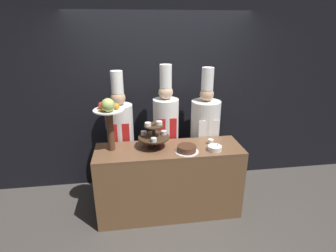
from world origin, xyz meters
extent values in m
plane|color=#47423D|center=(0.00, 0.00, 0.00)|extent=(14.00, 14.00, 0.00)
cube|color=black|center=(0.00, 1.14, 1.40)|extent=(10.00, 0.06, 2.80)
cube|color=brown|center=(0.00, 0.28, 0.44)|extent=(1.79, 0.55, 0.88)
cube|color=brown|center=(0.00, 0.28, 0.90)|extent=(1.79, 0.55, 0.03)
cylinder|color=#3D2819|center=(-0.18, 0.33, 0.93)|extent=(0.17, 0.17, 0.02)
cylinder|color=#3D2819|center=(-0.18, 0.33, 1.06)|extent=(0.04, 0.04, 0.29)
cylinder|color=#3D2819|center=(-0.18, 0.33, 1.05)|extent=(0.38, 0.38, 0.02)
cylinder|color=#3D2819|center=(-0.18, 0.33, 1.20)|extent=(0.23, 0.23, 0.02)
cylinder|color=silver|center=(-0.29, 0.41, 1.08)|extent=(0.07, 0.07, 0.04)
cylinder|color=green|center=(-0.29, 0.41, 1.07)|extent=(0.06, 0.06, 0.03)
cylinder|color=silver|center=(-0.19, 0.19, 1.08)|extent=(0.07, 0.07, 0.04)
cylinder|color=gold|center=(-0.19, 0.19, 1.07)|extent=(0.06, 0.06, 0.03)
cylinder|color=silver|center=(-0.05, 0.39, 1.08)|extent=(0.07, 0.07, 0.04)
cylinder|color=red|center=(-0.05, 0.39, 1.07)|extent=(0.06, 0.06, 0.03)
cylinder|color=white|center=(-0.25, 0.32, 1.23)|extent=(0.07, 0.07, 0.04)
cylinder|color=white|center=(-0.11, 0.34, 1.23)|extent=(0.07, 0.07, 0.04)
cylinder|color=brown|center=(-0.68, 0.33, 1.16)|extent=(0.08, 0.08, 0.49)
cylinder|color=white|center=(-0.68, 0.33, 1.41)|extent=(0.35, 0.35, 0.01)
sphere|color=orange|center=(-0.59, 0.32, 1.46)|extent=(0.07, 0.07, 0.07)
sphere|color=#84B742|center=(-0.67, 0.42, 1.46)|extent=(0.08, 0.08, 0.08)
sphere|color=red|center=(-0.76, 0.37, 1.46)|extent=(0.08, 0.08, 0.08)
sphere|color=orange|center=(-0.74, 0.27, 1.46)|extent=(0.08, 0.08, 0.08)
sphere|color=#ADC160|center=(-0.68, 0.24, 1.50)|extent=(0.15, 0.15, 0.15)
cylinder|color=white|center=(0.19, 0.15, 0.92)|extent=(0.28, 0.28, 0.01)
cylinder|color=brown|center=(0.19, 0.15, 0.96)|extent=(0.22, 0.22, 0.06)
cylinder|color=#472819|center=(0.19, 0.15, 0.99)|extent=(0.22, 0.22, 0.01)
cylinder|color=white|center=(0.53, 0.33, 0.95)|extent=(0.07, 0.07, 0.06)
cylinder|color=white|center=(0.53, 0.14, 0.95)|extent=(0.16, 0.16, 0.06)
cylinder|color=#BCBCC1|center=(0.57, 0.14, 1.02)|extent=(0.05, 0.01, 0.11)
cube|color=#28282D|center=(-0.59, 0.76, 0.41)|extent=(0.26, 0.15, 0.82)
cylinder|color=silver|center=(-0.59, 0.76, 1.08)|extent=(0.35, 0.35, 0.53)
cube|color=red|center=(-0.59, 0.59, 0.98)|extent=(0.25, 0.01, 0.34)
sphere|color=tan|center=(-0.59, 0.76, 1.44)|extent=(0.19, 0.19, 0.19)
cylinder|color=white|center=(-0.59, 0.76, 1.64)|extent=(0.16, 0.16, 0.28)
cube|color=black|center=(0.02, 0.76, 0.42)|extent=(0.26, 0.14, 0.83)
cylinder|color=white|center=(0.02, 0.76, 1.12)|extent=(0.34, 0.34, 0.57)
cube|color=red|center=(0.02, 0.59, 1.00)|extent=(0.24, 0.01, 0.36)
sphere|color=#DBB28E|center=(0.02, 0.76, 1.49)|extent=(0.19, 0.19, 0.19)
cylinder|color=white|center=(0.02, 0.76, 1.70)|extent=(0.16, 0.16, 0.30)
cube|color=black|center=(0.58, 0.76, 0.40)|extent=(0.30, 0.17, 0.80)
cylinder|color=silver|center=(0.58, 0.76, 1.08)|extent=(0.40, 0.40, 0.55)
cube|color=white|center=(0.58, 0.57, 0.97)|extent=(0.28, 0.01, 0.35)
sphere|color=tan|center=(0.58, 0.76, 1.45)|extent=(0.19, 0.19, 0.19)
cylinder|color=white|center=(0.58, 0.76, 1.66)|extent=(0.16, 0.16, 0.30)
camera|label=1|loc=(-0.42, -2.56, 2.29)|focal=28.00mm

